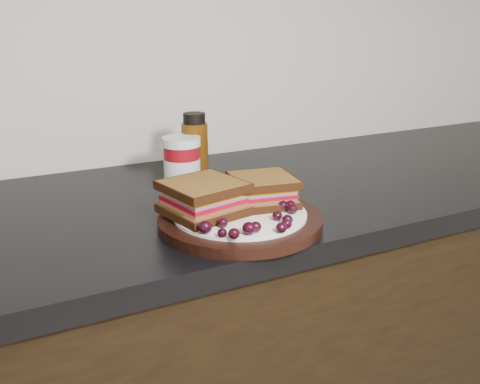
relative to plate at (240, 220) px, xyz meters
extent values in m
cube|color=black|center=(0.09, 0.17, -0.48)|extent=(3.96, 0.58, 0.86)
cube|color=black|center=(0.09, 0.17, -0.03)|extent=(3.98, 0.60, 0.04)
cylinder|color=black|center=(0.00, 0.00, 0.00)|extent=(0.28, 0.28, 0.02)
ellipsoid|color=black|center=(-0.09, -0.06, 0.03)|extent=(0.02, 0.02, 0.02)
ellipsoid|color=black|center=(-0.06, -0.05, 0.02)|extent=(0.02, 0.02, 0.02)
ellipsoid|color=black|center=(-0.07, -0.08, 0.02)|extent=(0.02, 0.02, 0.01)
ellipsoid|color=black|center=(-0.06, -0.10, 0.02)|extent=(0.02, 0.02, 0.02)
ellipsoid|color=black|center=(-0.03, -0.09, 0.02)|extent=(0.02, 0.02, 0.02)
ellipsoid|color=black|center=(-0.02, -0.09, 0.02)|extent=(0.02, 0.02, 0.02)
ellipsoid|color=black|center=(0.02, -0.11, 0.02)|extent=(0.02, 0.02, 0.02)
ellipsoid|color=black|center=(0.03, -0.10, 0.02)|extent=(0.02, 0.02, 0.02)
ellipsoid|color=black|center=(0.04, -0.09, 0.02)|extent=(0.02, 0.02, 0.02)
ellipsoid|color=black|center=(0.04, -0.06, 0.02)|extent=(0.02, 0.02, 0.02)
ellipsoid|color=black|center=(0.08, -0.05, 0.02)|extent=(0.02, 0.02, 0.02)
ellipsoid|color=black|center=(0.07, -0.03, 0.02)|extent=(0.02, 0.02, 0.02)
ellipsoid|color=black|center=(0.08, -0.03, 0.02)|extent=(0.02, 0.02, 0.02)
ellipsoid|color=black|center=(0.09, 0.01, 0.02)|extent=(0.02, 0.02, 0.02)
ellipsoid|color=black|center=(0.07, 0.03, 0.02)|extent=(0.02, 0.02, 0.02)
ellipsoid|color=black|center=(0.06, 0.02, 0.02)|extent=(0.02, 0.02, 0.02)
ellipsoid|color=black|center=(-0.04, 0.07, 0.02)|extent=(0.02, 0.02, 0.02)
ellipsoid|color=black|center=(-0.05, 0.05, 0.03)|extent=(0.02, 0.02, 0.02)
ellipsoid|color=black|center=(-0.08, 0.03, 0.02)|extent=(0.02, 0.02, 0.02)
ellipsoid|color=black|center=(-0.07, 0.02, 0.02)|extent=(0.02, 0.02, 0.02)
ellipsoid|color=black|center=(-0.06, -0.01, 0.02)|extent=(0.02, 0.02, 0.02)
ellipsoid|color=black|center=(-0.06, -0.02, 0.02)|extent=(0.02, 0.02, 0.02)
ellipsoid|color=black|center=(-0.05, 0.03, 0.02)|extent=(0.01, 0.01, 0.01)
ellipsoid|color=black|center=(-0.08, 0.03, 0.03)|extent=(0.02, 0.02, 0.02)
ellipsoid|color=black|center=(-0.07, 0.01, 0.02)|extent=(0.02, 0.02, 0.01)
cylinder|color=maroon|center=(-0.02, 0.22, 0.05)|extent=(0.10, 0.10, 0.11)
cylinder|color=#482707|center=(0.02, 0.25, 0.07)|extent=(0.06, 0.06, 0.15)
camera|label=1|loc=(-0.39, -0.75, 0.33)|focal=40.00mm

